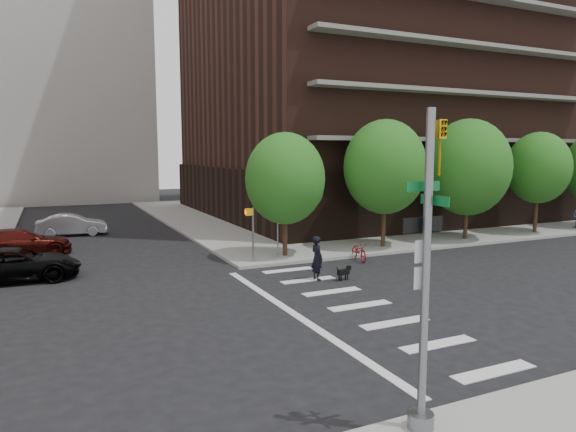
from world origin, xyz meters
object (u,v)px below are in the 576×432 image
traffic_signal (426,298)px  parked_car_maroon (20,242)px  parked_car_black (16,265)px  parked_car_silver (72,225)px  scooter (359,251)px  dog_walker (317,258)px

traffic_signal → parked_car_maroon: bearing=109.1°
parked_car_black → traffic_signal: bearing=-153.4°
traffic_signal → parked_car_silver: 28.73m
traffic_signal → parked_car_black: traffic_signal is taller
parked_car_maroon → scooter: 17.46m
parked_car_black → parked_car_maroon: 5.82m
traffic_signal → scooter: traffic_signal is taller
parked_car_silver → dog_walker: dog_walker is taller
parked_car_maroon → parked_car_silver: size_ratio=1.15×
scooter → parked_car_silver: bearing=142.7°
parked_car_maroon → dog_walker: dog_walker is taller
parked_car_maroon → dog_walker: bearing=-139.0°
parked_car_black → dog_walker: size_ratio=2.69×
traffic_signal → dog_walker: 12.14m
dog_walker → parked_car_silver: bearing=24.1°
parked_car_black → parked_car_maroon: bearing=2.5°
scooter → dog_walker: size_ratio=0.96×
parked_car_silver → scooter: (12.65, -14.22, -0.23)m
traffic_signal → parked_car_silver: (-5.03, 28.22, -2.00)m
traffic_signal → dog_walker: (3.83, 11.39, -1.76)m
parked_car_silver → scooter: parked_car_silver is taller
traffic_signal → scooter: (7.62, 13.99, -2.23)m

